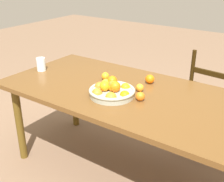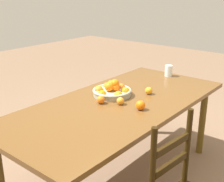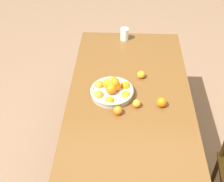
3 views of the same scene
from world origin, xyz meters
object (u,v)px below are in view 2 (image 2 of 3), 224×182
Objects in this scene: orange_loose_0 at (149,91)px; drinking_glass at (169,71)px; orange_loose_2 at (141,105)px; dining_table at (119,110)px; orange_loose_3 at (120,101)px; fruit_bowl at (112,90)px; orange_loose_1 at (101,100)px.

drinking_glass reaches higher than orange_loose_0.
orange_loose_2 is 1.00m from drinking_glass.
dining_table is at bearing -16.49° from orange_loose_0.
orange_loose_0 is 0.36m from orange_loose_3.
dining_table is 0.26m from orange_loose_2.
fruit_bowl is 0.22m from orange_loose_1.
orange_loose_1 reaches higher than dining_table.
orange_loose_3 is at bearing -6.97° from orange_loose_0.
fruit_bowl reaches higher than orange_loose_1.
dining_table is at bearing -97.20° from orange_loose_2.
orange_loose_2 is 0.19m from orange_loose_3.
orange_loose_0 is at bearing 173.03° from orange_loose_3.
drinking_glass is at bearing 178.17° from orange_loose_1.
dining_table is at bearing 59.15° from fruit_bowl.
drinking_glass is (-1.05, 0.03, 0.03)m from orange_loose_1.
orange_loose_3 is (0.36, -0.04, -0.00)m from orange_loose_0.
orange_loose_1 reaches higher than orange_loose_3.
drinking_glass is at bearing -176.58° from dining_table.
fruit_bowl is 2.88× the size of drinking_glass.
orange_loose_1 is 1.05m from drinking_glass.
fruit_bowl is 5.21× the size of orange_loose_1.
orange_loose_1 is (0.44, -0.18, 0.00)m from orange_loose_0.
orange_loose_0 is at bearing 134.07° from fruit_bowl.
drinking_glass is at bearing 174.09° from fruit_bowl.
orange_loose_2 reaches higher than dining_table.
orange_loose_2 is at bearing 73.13° from fruit_bowl.
dining_table is 0.20m from fruit_bowl.
orange_loose_0 is at bearing -157.15° from orange_loose_2.
dining_table is 6.14× the size of fruit_bowl.
fruit_bowl is at bearing -5.91° from drinking_glass.
orange_loose_3 is at bearing 55.92° from fruit_bowl.
orange_loose_1 is (0.21, 0.05, -0.01)m from fruit_bowl.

